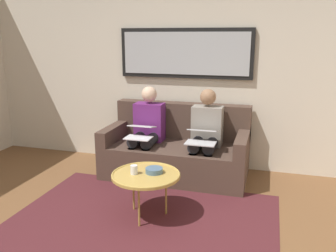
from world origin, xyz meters
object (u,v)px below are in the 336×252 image
Objects in this scene: laptop_silver at (202,136)px; laptop_white at (140,131)px; couch at (177,151)px; cup at (134,170)px; bowl at (154,170)px; coffee_table at (146,175)px; person_left at (206,133)px; framed_mirror at (185,53)px; person_right at (147,128)px.

laptop_white is at bearing 0.33° from laptop_silver.
couch reaches higher than laptop_white.
cup is (0.11, 1.25, 0.19)m from couch.
coffee_table is at bearing 39.59° from bowl.
framed_mirror is at bearing -49.80° from person_left.
bowl is at bearing 69.90° from laptop_silver.
laptop_white is (0.39, -0.90, 0.19)m from coffee_table.
person_right reaches higher than laptop_white.
laptop_silver is at bearing -117.68° from cup.
couch reaches higher than cup.
framed_mirror is at bearing -130.20° from person_right.
cup is (0.11, 0.03, 0.06)m from coffee_table.
bowl is (-0.18, -0.09, -0.02)m from cup.
cup is at bearing 62.32° from laptop_silver.
person_left reaches higher than couch.
bowl is at bearing -140.41° from coffee_table.
coffee_table is 1.87× the size of laptop_silver.
person_right is (0.39, 0.46, -0.94)m from framed_mirror.
person_right is (0.46, -1.09, 0.13)m from bowl.
person_left is at bearing -108.27° from coffee_table.
laptop_silver is at bearing -179.67° from laptop_white.
bowl is 0.47× the size of laptop_silver.
bowl is 0.15× the size of person_left.
person_left is at bearing -162.36° from laptop_white.
framed_mirror is 1.22m from laptop_silver.
framed_mirror is (0.00, -0.39, 1.24)m from couch.
person_left is 0.24m from laptop_silver.
cup reaches higher than coffee_table.
laptop_silver is (-0.39, 0.70, -0.92)m from framed_mirror.
coffee_table is (-0.01, 1.61, -1.11)m from framed_mirror.
coffee_table is 1.94× the size of laptop_white.
couch is 1.30m from framed_mirror.
coffee_table is at bearing 67.32° from laptop_silver.
framed_mirror is 4.95× the size of laptop_silver.
coffee_table is at bearing 71.73° from person_left.
laptop_white is at bearing -66.49° from coffee_table.
coffee_table is 0.10m from bowl.
bowl is at bearing 112.86° from person_right.
laptop_silver is 0.77m from laptop_white.
cup is 0.25× the size of laptop_silver.
cup is 1.28m from person_left.
framed_mirror is at bearing -87.25° from bowl.
couch is 1.18m from bowl.
person_left is 1.00× the size of person_right.
laptop_silver is (0.00, 0.24, 0.02)m from person_left.
bowl reaches higher than coffee_table.
person_left is at bearing -105.92° from bowl.
framed_mirror is 1.88m from bowl.
laptop_silver is (-0.31, -0.85, 0.15)m from bowl.
person_right is at bearing -90.00° from laptop_white.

